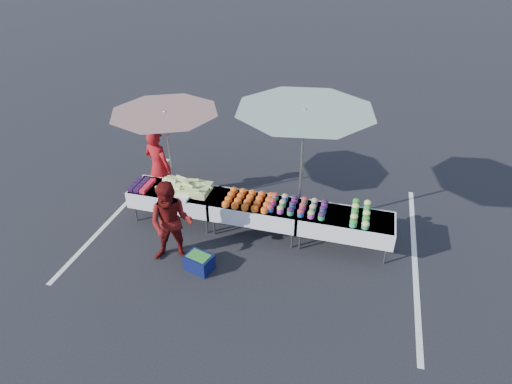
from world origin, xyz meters
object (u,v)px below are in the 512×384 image
(umbrella_right, at_px, (304,121))
(storage_bin, at_px, (199,262))
(table_left, at_px, (175,196))
(table_center, at_px, (256,209))
(vendor, at_px, (159,167))
(table_right, at_px, (345,223))
(customer, at_px, (171,224))
(umbrella_left, at_px, (166,121))

(umbrella_right, bearing_deg, storage_bin, -130.96)
(table_left, bearing_deg, umbrella_right, 8.71)
(table_left, xyz_separation_m, table_center, (1.80, 0.00, 0.00))
(vendor, bearing_deg, storage_bin, 146.30)
(umbrella_right, xyz_separation_m, storage_bin, (-1.54, -1.77, -2.28))
(table_right, height_order, vendor, vendor)
(storage_bin, bearing_deg, table_left, 143.50)
(customer, bearing_deg, umbrella_left, 101.76)
(table_right, xyz_separation_m, vendor, (-4.21, 0.56, 0.33))
(table_right, relative_size, customer, 1.10)
(table_center, relative_size, storage_bin, 3.26)
(umbrella_right, bearing_deg, vendor, 177.23)
(table_center, bearing_deg, table_right, 0.00)
(vendor, relative_size, customer, 1.07)
(table_left, bearing_deg, customer, -66.93)
(umbrella_left, xyz_separation_m, umbrella_right, (2.87, -0.09, 0.36))
(storage_bin, bearing_deg, vendor, 146.50)
(vendor, height_order, storage_bin, vendor)
(table_left, xyz_separation_m, vendor, (-0.61, 0.56, 0.33))
(table_left, xyz_separation_m, table_right, (3.60, 0.00, 0.00))
(table_left, relative_size, table_right, 1.00)
(table_left, relative_size, storage_bin, 3.26)
(table_center, xyz_separation_m, umbrella_left, (-2.06, 0.49, 1.50))
(table_left, bearing_deg, table_center, 0.00)
(table_right, bearing_deg, vendor, 172.48)
(umbrella_left, bearing_deg, table_right, -7.24)
(table_center, xyz_separation_m, customer, (-1.28, -1.23, 0.27))
(vendor, distance_m, umbrella_right, 3.57)
(table_center, distance_m, table_right, 1.80)
(umbrella_left, height_order, umbrella_right, umbrella_right)
(umbrella_left, bearing_deg, table_left, -62.08)
(vendor, bearing_deg, umbrella_left, -175.50)
(table_center, bearing_deg, customer, -136.14)
(customer, relative_size, umbrella_left, 0.71)
(table_right, relative_size, vendor, 1.02)
(table_right, xyz_separation_m, umbrella_right, (-0.99, 0.40, 1.86))
(storage_bin, bearing_deg, umbrella_right, 64.39)
(umbrella_left, bearing_deg, customer, -65.51)
(table_center, xyz_separation_m, vendor, (-2.41, 0.56, 0.33))
(umbrella_left, bearing_deg, storage_bin, -54.32)
(vendor, distance_m, storage_bin, 2.66)
(table_left, bearing_deg, umbrella_left, 117.92)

